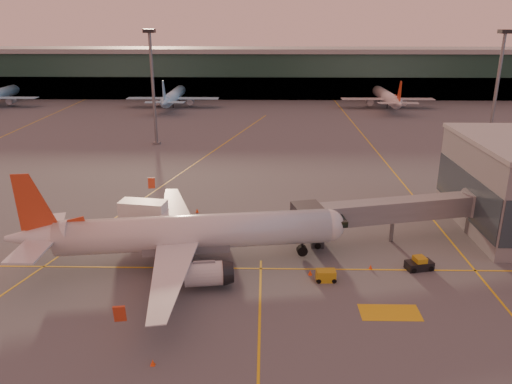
{
  "coord_description": "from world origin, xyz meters",
  "views": [
    {
      "loc": [
        5.48,
        -47.28,
        27.78
      ],
      "look_at": [
        4.18,
        17.99,
        5.0
      ],
      "focal_mm": 35.0,
      "sensor_mm": 36.0,
      "label": 1
    }
  ],
  "objects_px": {
    "main_airplane": "(184,234)",
    "catering_truck": "(144,216)",
    "gpu_cart": "(326,276)",
    "pushback_tug": "(419,264)"
  },
  "relations": [
    {
      "from": "main_airplane",
      "to": "catering_truck",
      "type": "relative_size",
      "value": 6.06
    },
    {
      "from": "pushback_tug",
      "to": "main_airplane",
      "type": "bearing_deg",
      "value": 164.65
    },
    {
      "from": "main_airplane",
      "to": "pushback_tug",
      "type": "bearing_deg",
      "value": -9.9
    },
    {
      "from": "main_airplane",
      "to": "gpu_cart",
      "type": "xyz_separation_m",
      "value": [
        16.28,
        -3.82,
        -3.24
      ]
    },
    {
      "from": "pushback_tug",
      "to": "gpu_cart",
      "type": "bearing_deg",
      "value": -178.82
    },
    {
      "from": "catering_truck",
      "to": "gpu_cart",
      "type": "bearing_deg",
      "value": -19.03
    },
    {
      "from": "main_airplane",
      "to": "catering_truck",
      "type": "distance_m",
      "value": 10.93
    },
    {
      "from": "main_airplane",
      "to": "catering_truck",
      "type": "xyz_separation_m",
      "value": [
        -6.82,
        8.47,
        -1.15
      ]
    },
    {
      "from": "pushback_tug",
      "to": "catering_truck",
      "type": "bearing_deg",
      "value": 151.24
    },
    {
      "from": "gpu_cart",
      "to": "pushback_tug",
      "type": "xyz_separation_m",
      "value": [
        11.24,
        2.96,
        0.01
      ]
    }
  ]
}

